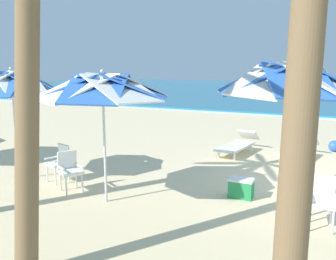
% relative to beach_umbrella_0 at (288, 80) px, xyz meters
% --- Properties ---
extents(ground_plane, '(80.00, 80.00, 0.00)m').
position_rel_beach_umbrella_0_xyz_m(ground_plane, '(0.43, 2.71, -2.46)').
color(ground_plane, beige).
extents(sea, '(80.00, 36.00, 0.10)m').
position_rel_beach_umbrella_0_xyz_m(sea, '(0.43, 31.89, -2.41)').
color(sea, teal).
rests_on(sea, ground).
extents(surf_foam, '(80.00, 0.70, 0.01)m').
position_rel_beach_umbrella_0_xyz_m(surf_foam, '(0.43, 13.59, -2.45)').
color(surf_foam, white).
rests_on(surf_foam, ground).
extents(beach_umbrella_0, '(2.34, 2.34, 2.83)m').
position_rel_beach_umbrella_0_xyz_m(beach_umbrella_0, '(0.00, 0.00, 0.00)').
color(beach_umbrella_0, silver).
rests_on(beach_umbrella_0, ground).
extents(plastic_chair_0, '(0.48, 0.50, 0.87)m').
position_rel_beach_umbrella_0_xyz_m(plastic_chair_0, '(0.63, 0.19, -1.96)').
color(plastic_chair_0, white).
rests_on(plastic_chair_0, ground).
extents(beach_umbrella_1, '(2.63, 2.63, 2.61)m').
position_rel_beach_umbrella_0_xyz_m(beach_umbrella_1, '(-3.29, -0.38, -0.18)').
color(beach_umbrella_1, silver).
rests_on(beach_umbrella_1, ground).
extents(plastic_chair_1, '(0.62, 0.60, 0.87)m').
position_rel_beach_umbrella_0_xyz_m(plastic_chair_1, '(-4.36, -0.19, -1.96)').
color(plastic_chair_1, white).
rests_on(plastic_chair_1, ground).
extents(beach_umbrella_2, '(2.22, 2.22, 2.65)m').
position_rel_beach_umbrella_0_xyz_m(beach_umbrella_2, '(-6.01, -0.07, -0.20)').
color(beach_umbrella_2, silver).
rests_on(beach_umbrella_2, ground).
extents(plastic_chair_2, '(0.55, 0.57, 0.87)m').
position_rel_beach_umbrella_0_xyz_m(plastic_chair_2, '(-5.00, 0.24, -1.96)').
color(plastic_chair_2, white).
rests_on(plastic_chair_2, ground).
extents(sun_lounger_1, '(1.00, 2.22, 0.62)m').
position_rel_beach_umbrella_0_xyz_m(sun_lounger_1, '(-0.13, 4.67, -2.17)').
color(sun_lounger_1, white).
rests_on(sun_lounger_1, ground).
extents(sun_lounger_2, '(0.93, 2.21, 0.62)m').
position_rel_beach_umbrella_0_xyz_m(sun_lounger_2, '(-1.91, 4.68, -2.17)').
color(sun_lounger_2, white).
rests_on(sun_lounger_2, ground).
extents(palm_tree_2, '(2.91, 2.67, 5.09)m').
position_rel_beach_umbrella_0_xyz_m(palm_tree_2, '(-2.71, -2.75, 0.79)').
color(palm_tree_2, brown).
rests_on(palm_tree_2, ground).
extents(cooler_box, '(0.50, 0.34, 0.40)m').
position_rel_beach_umbrella_0_xyz_m(cooler_box, '(-0.91, 0.98, -2.25)').
color(cooler_box, '#238C4C').
rests_on(cooler_box, ground).
extents(beach_ball, '(0.35, 0.35, 0.35)m').
position_rel_beach_umbrella_0_xyz_m(beach_ball, '(0.79, 6.14, -2.28)').
color(beach_ball, blue).
rests_on(beach_ball, ground).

